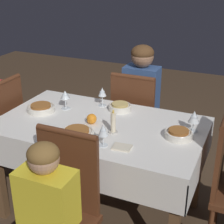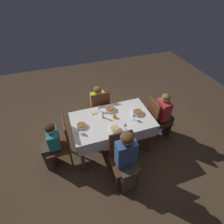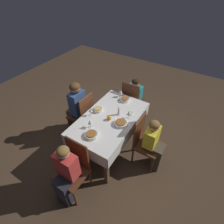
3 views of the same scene
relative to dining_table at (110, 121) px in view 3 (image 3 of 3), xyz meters
The scene contains 21 objects.
ground_plane 0.66m from the dining_table, ahead, with size 8.00×8.00×0.00m, color #4C3826.
dining_table is the anchor object (origin of this frame).
chair_north 0.66m from the dining_table, 86.27° to the left, with size 0.41×0.41×0.96m.
chair_south 0.66m from the dining_table, 84.86° to the right, with size 0.41×0.41×0.96m.
chair_east 0.95m from the dining_table, ahead, with size 0.41×0.41×0.96m.
chair_west 0.95m from the dining_table, behind, with size 0.41×0.41×0.96m.
person_adult_denim 0.80m from the dining_table, 87.01° to the left, with size 0.30×0.34×1.16m.
person_child_yellow 0.83m from the dining_table, 85.94° to the right, with size 0.30×0.33×0.99m.
person_child_teal 1.12m from the dining_table, ahead, with size 0.33×0.30×0.96m.
person_child_red 1.11m from the dining_table, behind, with size 0.33×0.30×1.06m.
bowl_north 0.30m from the dining_table, 82.13° to the left, with size 0.17×0.17×0.06m.
wine_glass_north 0.38m from the dining_table, 111.93° to the left, with size 0.06×0.06×0.15m.
bowl_south 0.27m from the dining_table, 100.82° to the right, with size 0.22×0.22×0.06m.
wine_glass_south 0.38m from the dining_table, 60.42° to the right, with size 0.06×0.06×0.15m.
bowl_east 0.57m from the dining_table, ahead, with size 0.18×0.18×0.06m.
wine_glass_east 0.66m from the dining_table, 12.78° to the left, with size 0.08×0.08×0.15m.
bowl_west 0.51m from the dining_table, behind, with size 0.21×0.21×0.06m.
wine_glass_west 0.43m from the dining_table, 159.47° to the left, with size 0.07×0.07×0.15m.
candle_centerpiece 0.23m from the dining_table, 33.02° to the right, with size 0.06×0.06×0.17m.
orange_fruit 0.14m from the dining_table, 154.94° to the right, with size 0.07×0.07×0.07m, color orange.
napkin_red_folded 0.39m from the dining_table, 43.34° to the right, with size 0.12×0.09×0.01m.
Camera 3 is at (-1.83, -1.18, 2.75)m, focal length 28.00 mm.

